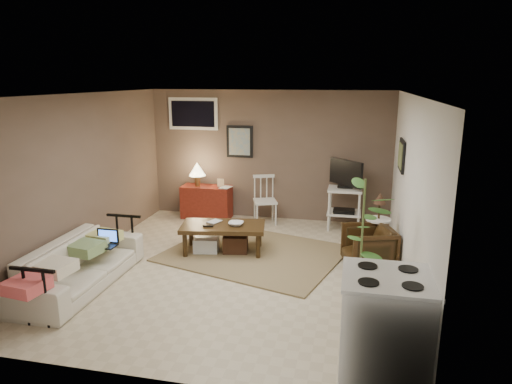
% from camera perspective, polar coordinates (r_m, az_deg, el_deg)
% --- Properties ---
extents(floor, '(5.00, 5.00, 0.00)m').
position_cam_1_polar(floor, '(6.51, -2.61, -9.55)').
color(floor, '#C1B293').
rests_on(floor, ground).
extents(art_back, '(0.50, 0.03, 0.60)m').
position_cam_1_polar(art_back, '(8.57, -2.05, 6.31)').
color(art_back, black).
extents(art_right, '(0.03, 0.60, 0.45)m').
position_cam_1_polar(art_right, '(6.93, 17.74, 4.39)').
color(art_right, black).
extents(window, '(0.96, 0.03, 0.60)m').
position_cam_1_polar(window, '(8.79, -7.86, 9.66)').
color(window, silver).
extents(rug, '(2.95, 2.62, 0.02)m').
position_cam_1_polar(rug, '(7.00, -0.26, -7.67)').
color(rug, olive).
rests_on(rug, floor).
extents(coffee_table, '(1.34, 0.84, 0.48)m').
position_cam_1_polar(coffee_table, '(6.99, -4.20, -5.52)').
color(coffee_table, '#33220E').
rests_on(coffee_table, floor).
extents(sofa, '(0.59, 2.01, 0.79)m').
position_cam_1_polar(sofa, '(6.27, -21.26, -7.61)').
color(sofa, beige).
rests_on(sofa, floor).
extents(sofa_pillows, '(0.39, 1.91, 0.14)m').
position_cam_1_polar(sofa_pillows, '(6.03, -22.15, -7.63)').
color(sofa_pillows, beige).
rests_on(sofa_pillows, sofa).
extents(sofa_end_rails, '(0.54, 2.01, 0.68)m').
position_cam_1_polar(sofa_end_rails, '(6.22, -20.32, -8.21)').
color(sofa_end_rails, black).
rests_on(sofa_end_rails, floor).
extents(laptop, '(0.31, 0.22, 0.21)m').
position_cam_1_polar(laptop, '(6.40, -18.22, -5.79)').
color(laptop, black).
rests_on(laptop, sofa).
extents(red_console, '(0.93, 0.41, 1.07)m').
position_cam_1_polar(red_console, '(8.73, -6.30, -0.85)').
color(red_console, maroon).
rests_on(red_console, floor).
extents(spindle_chair, '(0.51, 0.51, 0.88)m').
position_cam_1_polar(spindle_chair, '(8.35, 1.13, -1.17)').
color(spindle_chair, silver).
rests_on(spindle_chair, floor).
extents(tv_stand, '(0.58, 0.55, 1.24)m').
position_cam_1_polar(tv_stand, '(8.10, 11.05, -0.13)').
color(tv_stand, silver).
rests_on(tv_stand, floor).
extents(side_table, '(0.37, 0.37, 0.99)m').
position_cam_1_polar(side_table, '(6.94, 15.09, -3.10)').
color(side_table, silver).
rests_on(side_table, floor).
extents(armchair, '(0.75, 0.78, 0.66)m').
position_cam_1_polar(armchair, '(6.61, 13.91, -6.52)').
color(armchair, '#331F0E').
rests_on(armchair, floor).
extents(potted_plant, '(0.40, 0.40, 1.58)m').
position_cam_1_polar(potted_plant, '(5.20, 13.08, -6.12)').
color(potted_plant, gray).
rests_on(potted_plant, floor).
extents(stove, '(0.77, 0.72, 1.00)m').
position_cam_1_polar(stove, '(4.26, 15.82, -16.14)').
color(stove, white).
rests_on(stove, floor).
extents(bowl, '(0.23, 0.07, 0.22)m').
position_cam_1_polar(bowl, '(6.85, -2.53, -3.31)').
color(bowl, '#33220E').
rests_on(bowl, coffee_table).
extents(book_table, '(0.15, 0.08, 0.21)m').
position_cam_1_polar(book_table, '(7.08, -5.72, -2.83)').
color(book_table, '#33220E').
rests_on(book_table, coffee_table).
extents(book_console, '(0.18, 0.07, 0.24)m').
position_cam_1_polar(book_console, '(8.50, -4.32, 1.35)').
color(book_console, '#33220E').
rests_on(book_console, red_console).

